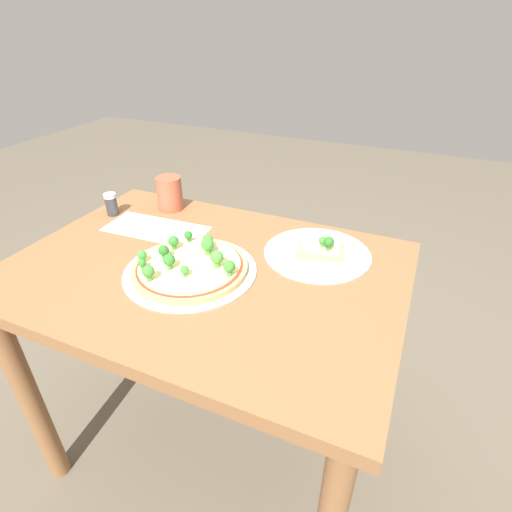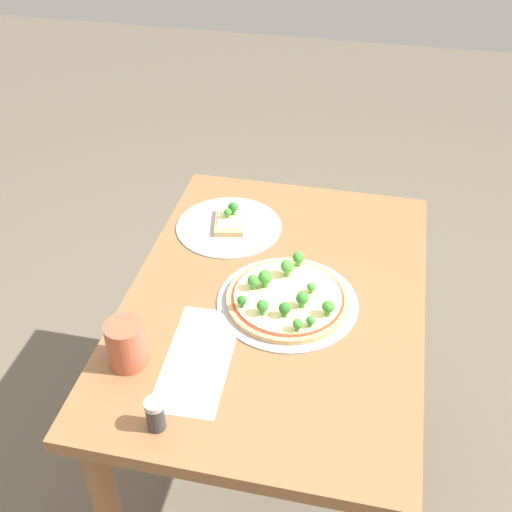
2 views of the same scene
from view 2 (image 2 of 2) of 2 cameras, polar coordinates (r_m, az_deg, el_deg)
ground_plane at (r=2.16m, az=1.33°, el=-19.03°), size 8.00×8.00×0.00m
dining_table at (r=1.66m, az=1.65°, el=-6.85°), size 1.02×0.72×0.77m
pizza_tray_whole at (r=1.54m, az=2.79°, el=-3.74°), size 0.34×0.34×0.07m
pizza_tray_slice at (r=1.79m, az=-2.39°, el=2.88°), size 0.29×0.29×0.06m
drinking_cup at (r=1.40m, az=-11.48°, el=-7.69°), size 0.08×0.08×0.11m
condiment_shaker at (r=1.29m, az=-8.94°, el=-13.74°), size 0.04×0.04×0.07m
paper_menu at (r=1.42m, az=-5.16°, el=-9.06°), size 0.32×0.15×0.00m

